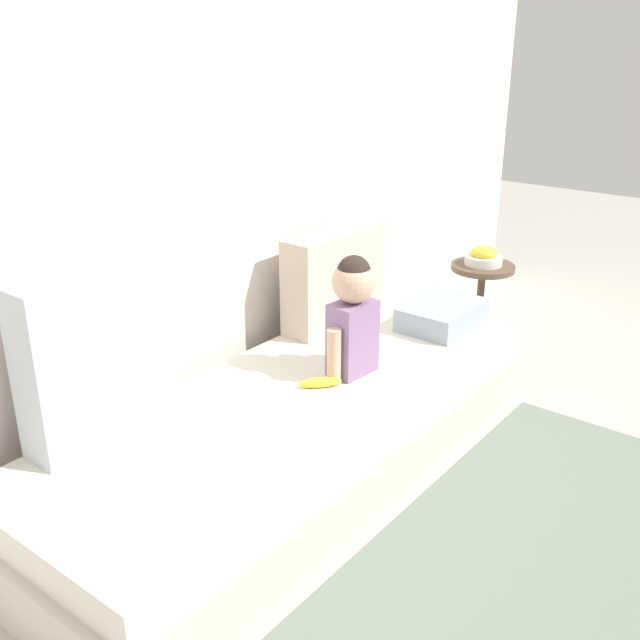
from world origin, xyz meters
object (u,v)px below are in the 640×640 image
at_px(toddler, 353,312).
at_px(banana, 320,382).
at_px(couch, 300,431).
at_px(throw_pillow_right, 335,276).
at_px(throw_pillow_left, 96,356).
at_px(fruit_bowl, 484,257).
at_px(folded_blanket, 442,315).
at_px(side_table, 481,284).

relative_size(toddler, banana, 2.87).
xyz_separation_m(couch, throw_pillow_right, (0.65, 0.32, 0.40)).
relative_size(couch, throw_pillow_left, 4.09).
height_order(couch, toddler, toddler).
relative_size(couch, throw_pillow_right, 3.99).
distance_m(throw_pillow_right, fruit_bowl, 0.96).
bearing_deg(banana, fruit_bowl, 2.36).
xyz_separation_m(throw_pillow_left, throw_pillow_right, (1.31, 0.00, -0.07)).
bearing_deg(folded_blanket, side_table, 10.50).
bearing_deg(side_table, folded_blanket, -169.50).
bearing_deg(folded_blanket, throw_pillow_right, 120.58).
xyz_separation_m(toddler, side_table, (1.31, 0.08, -0.26)).
relative_size(throw_pillow_left, banana, 3.42).
distance_m(couch, throw_pillow_right, 0.83).
bearing_deg(couch, fruit_bowl, 0.56).
height_order(couch, throw_pillow_left, throw_pillow_left).
distance_m(banana, fruit_bowl, 1.50).
bearing_deg(throw_pillow_right, couch, -153.59).
height_order(throw_pillow_right, side_table, throw_pillow_right).
distance_m(throw_pillow_right, side_table, 0.99).
xyz_separation_m(toddler, fruit_bowl, (1.31, 0.08, -0.11)).
xyz_separation_m(banana, side_table, (1.49, 0.06, -0.02)).
distance_m(toddler, fruit_bowl, 1.32).
bearing_deg(fruit_bowl, toddler, -176.48).
distance_m(side_table, fruit_bowl, 0.15).
bearing_deg(throw_pillow_left, folded_blanket, -15.42).
xyz_separation_m(side_table, fruit_bowl, (0.00, -0.00, 0.15)).
bearing_deg(toddler, side_table, 3.52).
bearing_deg(fruit_bowl, couch, -179.44).
xyz_separation_m(banana, folded_blanket, (0.84, -0.06, 0.03)).
distance_m(folded_blanket, side_table, 0.67).
relative_size(banana, fruit_bowl, 0.85).
relative_size(toddler, fruit_bowl, 2.45).
bearing_deg(folded_blanket, banana, 175.91).
height_order(throw_pillow_left, folded_blanket, throw_pillow_left).
bearing_deg(folded_blanket, throw_pillow_left, 164.58).
height_order(folded_blanket, fruit_bowl, fruit_bowl).
height_order(couch, throw_pillow_right, throw_pillow_right).
bearing_deg(throw_pillow_right, side_table, -18.76).
distance_m(banana, folded_blanket, 0.84).
xyz_separation_m(couch, banana, (0.07, -0.05, 0.20)).
height_order(toddler, folded_blanket, toddler).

